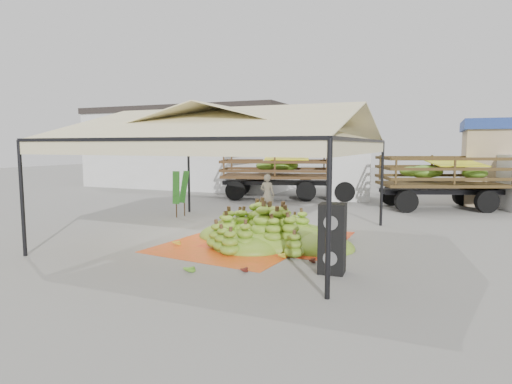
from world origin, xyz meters
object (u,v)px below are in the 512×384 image
at_px(banana_heap, 275,224).
at_px(vendor, 267,195).
at_px(speaker_stack, 332,238).
at_px(truck_right, 469,176).
at_px(truck_left, 300,168).

height_order(banana_heap, vendor, vendor).
relative_size(speaker_stack, truck_right, 0.21).
height_order(speaker_stack, truck_right, truck_right).
height_order(vendor, truck_right, truck_right).
relative_size(banana_heap, truck_left, 0.65).
distance_m(vendor, truck_right, 9.30).
xyz_separation_m(speaker_stack, truck_right, (3.41, 12.04, 0.72)).
bearing_deg(speaker_stack, truck_left, 106.51).
height_order(speaker_stack, vendor, vendor).
bearing_deg(truck_left, speaker_stack, -87.12).
bearing_deg(banana_heap, truck_right, 59.72).
distance_m(banana_heap, truck_right, 11.27).
relative_size(speaker_stack, vendor, 0.93).
distance_m(vendor, truck_left, 5.99).
relative_size(banana_heap, speaker_stack, 3.30).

